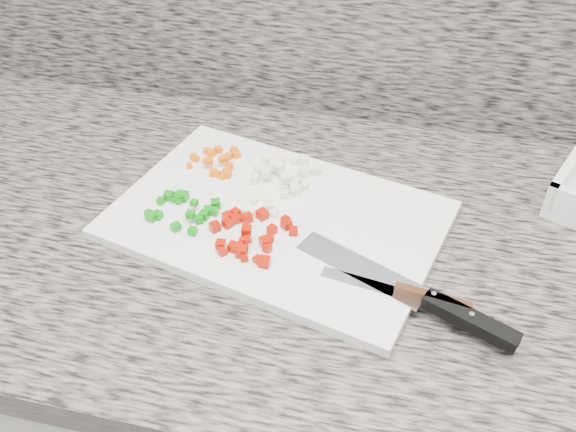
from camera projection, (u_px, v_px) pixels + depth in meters
name	position (u px, v px, depth m)	size (l,w,h in m)	color
cabinet	(342.00, 432.00, 1.14)	(3.92, 0.62, 0.86)	silver
countertop	(361.00, 250.00, 0.85)	(3.96, 0.64, 0.04)	slate
cutting_board	(277.00, 220.00, 0.86)	(0.42, 0.28, 0.01)	white
carrot_pile	(218.00, 161.00, 0.94)	(0.07, 0.08, 0.02)	#FB6305
onion_pile	(287.00, 175.00, 0.91)	(0.10, 0.09, 0.02)	silver
green_pepper_pile	(185.00, 208.00, 0.86)	(0.09, 0.08, 0.02)	#0C840D
red_pepper_pile	(249.00, 234.00, 0.82)	(0.12, 0.10, 0.02)	#AB1102
garlic_pile	(261.00, 209.00, 0.86)	(0.05, 0.05, 0.01)	#F9F3C0
chef_knife	(430.00, 301.00, 0.73)	(0.27, 0.14, 0.02)	silver
paring_knife	(413.00, 295.00, 0.74)	(0.18, 0.04, 0.02)	silver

